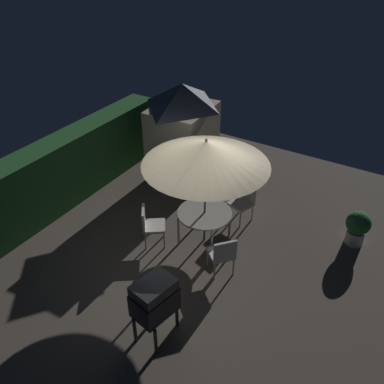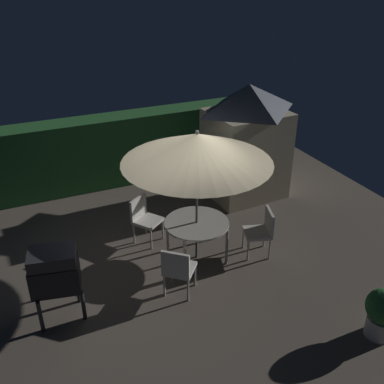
{
  "view_description": "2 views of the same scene",
  "coord_description": "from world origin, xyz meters",
  "views": [
    {
      "loc": [
        -5.42,
        -3.55,
        5.92
      ],
      "look_at": [
        0.47,
        0.06,
        1.26
      ],
      "focal_mm": 38.37,
      "sensor_mm": 36.0,
      "label": 1
    },
    {
      "loc": [
        -2.19,
        -6.2,
        4.86
      ],
      "look_at": [
        0.65,
        0.15,
        1.19
      ],
      "focal_mm": 41.13,
      "sensor_mm": 36.0,
      "label": 2
    }
  ],
  "objects": [
    {
      "name": "ground_plane",
      "position": [
        0.0,
        0.0,
        0.0
      ],
      "size": [
        11.0,
        11.0,
        0.0
      ],
      "primitive_type": "plane",
      "color": "brown"
    },
    {
      "name": "hedge_backdrop",
      "position": [
        0.0,
        3.5,
        0.84
      ],
      "size": [
        6.79,
        0.7,
        1.67
      ],
      "color": "#28602D",
      "rests_on": "ground"
    },
    {
      "name": "garden_shed",
      "position": [
        2.66,
        1.69,
        1.31
      ],
      "size": [
        1.8,
        1.56,
        2.57
      ],
      "color": "#C6B793",
      "rests_on": "ground"
    },
    {
      "name": "patio_table",
      "position": [
        0.6,
        -0.18,
        0.69
      ],
      "size": [
        1.16,
        1.16,
        0.76
      ],
      "color": "#B2ADA3",
      "rests_on": "ground"
    },
    {
      "name": "patio_umbrella",
      "position": [
        0.6,
        -0.18,
        2.17
      ],
      "size": [
        2.52,
        2.52,
        2.47
      ],
      "color": "#4C4C51",
      "rests_on": "ground"
    },
    {
      "name": "bbq_grill",
      "position": [
        -1.93,
        -0.71,
        0.85
      ],
      "size": [
        0.78,
        0.63,
        1.2
      ],
      "color": "black",
      "rests_on": "ground"
    },
    {
      "name": "chair_near_shed",
      "position": [
        1.74,
        -0.54,
        0.52
      ],
      "size": [
        0.58,
        0.58,
        0.9
      ],
      "color": "silver",
      "rests_on": "ground"
    },
    {
      "name": "chair_far_side",
      "position": [
        -0.08,
        0.76,
        0.52
      ],
      "size": [
        0.64,
        0.65,
        0.9
      ],
      "color": "silver",
      "rests_on": "ground"
    },
    {
      "name": "chair_toward_hedge",
      "position": [
        -0.1,
        -0.98,
        0.52
      ],
      "size": [
        0.65,
        0.65,
        0.9
      ],
      "color": "silver",
      "rests_on": "ground"
    },
    {
      "name": "potted_plant_by_shed",
      "position": [
        2.22,
        -3.0,
        0.45
      ],
      "size": [
        0.52,
        0.52,
        0.8
      ],
      "color": "silver",
      "rests_on": "ground"
    }
  ]
}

